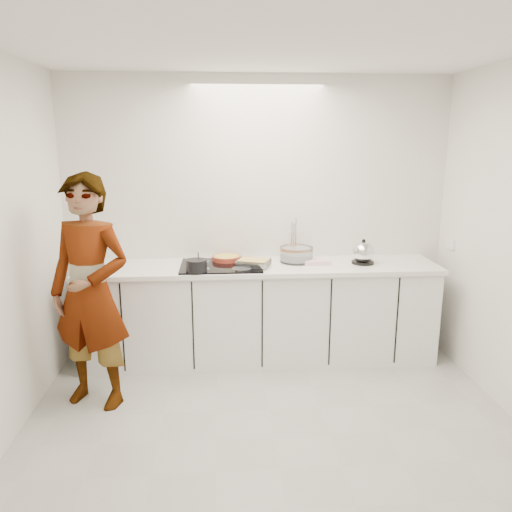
{
  "coord_description": "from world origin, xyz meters",
  "views": [
    {
      "loc": [
        -0.34,
        -3.08,
        2.04
      ],
      "look_at": [
        -0.05,
        1.05,
        1.05
      ],
      "focal_mm": 35.0,
      "sensor_mm": 36.0,
      "label": 1
    }
  ],
  "objects": [
    {
      "name": "baking_dish",
      "position": [
        -0.06,
        1.22,
        0.95
      ],
      "size": [
        0.33,
        0.29,
        0.05
      ],
      "color": "silver",
      "rests_on": "hob"
    },
    {
      "name": "floor",
      "position": [
        0.0,
        0.0,
        0.0
      ],
      "size": [
        3.6,
        3.2,
        0.0
      ],
      "primitive_type": "cube",
      "color": "#A8A8A2",
      "rests_on": "ground"
    },
    {
      "name": "kettle",
      "position": [
        0.95,
        1.27,
        1.01
      ],
      "size": [
        0.26,
        0.26,
        0.23
      ],
      "color": "black",
      "rests_on": "countertop"
    },
    {
      "name": "utensil_crock",
      "position": [
        0.34,
        1.51,
        0.98
      ],
      "size": [
        0.14,
        0.14,
        0.13
      ],
      "primitive_type": "cylinder",
      "rotation": [
        0.0,
        0.0,
        -0.43
      ],
      "color": "orange",
      "rests_on": "countertop"
    },
    {
      "name": "hob",
      "position": [
        -0.35,
        1.26,
        0.92
      ],
      "size": [
        0.72,
        0.54,
        0.01
      ],
      "primitive_type": "cube",
      "color": "black",
      "rests_on": "countertop"
    },
    {
      "name": "countertop",
      "position": [
        0.0,
        1.28,
        0.89
      ],
      "size": [
        3.24,
        0.64,
        0.04
      ],
      "primitive_type": "cube",
      "color": "white",
      "rests_on": "base_cabinets"
    },
    {
      "name": "tea_towel",
      "position": [
        0.52,
        1.3,
        0.93
      ],
      "size": [
        0.25,
        0.19,
        0.04
      ],
      "primitive_type": "cube",
      "rotation": [
        0.0,
        0.0,
        0.06
      ],
      "color": "white",
      "rests_on": "countertop"
    },
    {
      "name": "ceiling",
      "position": [
        0.0,
        0.0,
        2.6
      ],
      "size": [
        3.6,
        3.2,
        0.0
      ],
      "primitive_type": "cube",
      "color": "white",
      "rests_on": "wall_back"
    },
    {
      "name": "wall_front",
      "position": [
        0.0,
        -1.6,
        1.3
      ],
      "size": [
        3.6,
        0.0,
        2.6
      ],
      "primitive_type": "cube",
      "color": "white",
      "rests_on": "ground"
    },
    {
      "name": "saucepan",
      "position": [
        -0.56,
        1.06,
        0.97
      ],
      "size": [
        0.23,
        0.23,
        0.17
      ],
      "color": "black",
      "rests_on": "hob"
    },
    {
      "name": "base_cabinets",
      "position": [
        0.0,
        1.28,
        0.43
      ],
      "size": [
        3.2,
        0.58,
        0.87
      ],
      "primitive_type": "cube",
      "color": "white",
      "rests_on": "floor"
    },
    {
      "name": "cook",
      "position": [
        -1.33,
        0.58,
        0.9
      ],
      "size": [
        0.76,
        0.63,
        1.8
      ],
      "primitive_type": "imported",
      "rotation": [
        0.0,
        0.0,
        -0.35
      ],
      "color": "white",
      "rests_on": "floor"
    },
    {
      "name": "tart_dish",
      "position": [
        -0.3,
        1.42,
        0.95
      ],
      "size": [
        0.34,
        0.34,
        0.04
      ],
      "color": "#A73824",
      "rests_on": "hob"
    },
    {
      "name": "mixing_bowl",
      "position": [
        0.35,
        1.38,
        0.98
      ],
      "size": [
        0.34,
        0.34,
        0.14
      ],
      "color": "silver",
      "rests_on": "countertop"
    },
    {
      "name": "wall_back",
      "position": [
        0.0,
        1.6,
        1.3
      ],
      "size": [
        3.6,
        0.0,
        2.6
      ],
      "primitive_type": "cube",
      "color": "white",
      "rests_on": "ground"
    }
  ]
}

